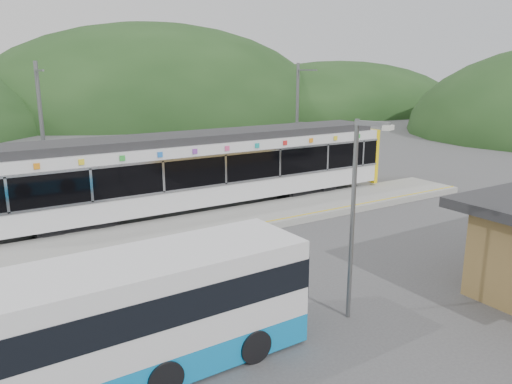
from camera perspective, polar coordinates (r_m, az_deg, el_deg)
ground at (r=19.62m, az=3.15°, el=-5.96°), size 120.00×120.00×0.00m
hills at (r=27.25m, az=7.36°, el=-0.37°), size 146.00×149.00×26.00m
platform at (r=22.20m, az=-1.77°, el=-3.16°), size 26.00×3.20×0.30m
yellow_line at (r=21.09m, az=0.02°, el=-3.63°), size 26.00×0.10×0.01m
train at (r=23.80m, az=-6.23°, el=2.68°), size 20.44×3.01×3.74m
catenary_mast_west at (r=24.06m, az=-23.14°, el=5.60°), size 0.18×1.80×7.00m
catenary_mast_east at (r=29.65m, az=4.75°, el=8.01°), size 0.18×1.80×7.00m
bus at (r=11.33m, az=-18.46°, el=-15.06°), size 9.92×2.55×2.69m
lamp_post at (r=13.17m, az=11.40°, el=-1.32°), size 0.45×1.02×5.43m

